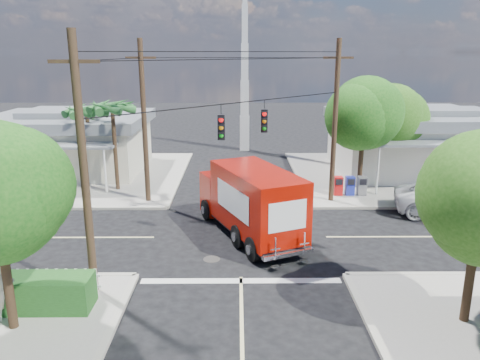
{
  "coord_description": "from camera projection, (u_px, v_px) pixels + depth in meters",
  "views": [
    {
      "loc": [
        -0.13,
        -20.19,
        8.28
      ],
      "look_at": [
        0.0,
        2.0,
        2.2
      ],
      "focal_mm": 35.0,
      "sensor_mm": 36.0,
      "label": 1
    }
  ],
  "objects": [
    {
      "name": "road_markings",
      "position": [
        240.0,
        250.0,
        20.24
      ],
      "size": [
        32.0,
        32.0,
        0.01
      ],
      "color": "beige",
      "rests_on": "ground"
    },
    {
      "name": "utility_poles",
      "position": [
        206.0,
        132.0,
        21.96
      ],
      "size": [
        12.0,
        10.68,
        9.0
      ],
      "color": "#473321",
      "rests_on": "ground"
    },
    {
      "name": "radio_tower",
      "position": [
        245.0,
        85.0,
        39.46
      ],
      "size": [
        0.8,
        0.8,
        17.0
      ],
      "color": "silver",
      "rests_on": "ground"
    },
    {
      "name": "picket_fence",
      "position": [
        14.0,
        281.0,
        16.03
      ],
      "size": [
        5.94,
        0.06,
        1.0
      ],
      "color": "silver",
      "rests_on": "sidewalk_sw"
    },
    {
      "name": "sidewalk_nw",
      "position": [
        81.0,
        176.0,
        32.07
      ],
      "size": [
        14.12,
        14.12,
        0.14
      ],
      "color": "#9B968C",
      "rests_on": "ground"
    },
    {
      "name": "pedestrian",
      "position": [
        4.0,
        291.0,
        14.56
      ],
      "size": [
        0.82,
        0.73,
        1.89
      ],
      "primitive_type": "imported",
      "rotation": [
        0.0,
        0.0,
        0.52
      ],
      "color": "beige",
      "rests_on": "sidewalk_sw"
    },
    {
      "name": "delivery_truck",
      "position": [
        250.0,
        201.0,
        21.46
      ],
      "size": [
        5.08,
        7.84,
        3.29
      ],
      "color": "black",
      "rests_on": "ground"
    },
    {
      "name": "parked_car",
      "position": [
        455.0,
        200.0,
        24.3
      ],
      "size": [
        6.54,
        4.06,
        1.69
      ],
      "primitive_type": "imported",
      "rotation": [
        0.0,
        0.0,
        1.35
      ],
      "color": "silver",
      "rests_on": "ground"
    },
    {
      "name": "building_ne",
      "position": [
        418.0,
        140.0,
        32.66
      ],
      "size": [
        11.8,
        10.2,
        4.5
      ],
      "color": "silver",
      "rests_on": "sidewalk_ne"
    },
    {
      "name": "vending_boxes",
      "position": [
        350.0,
        186.0,
        27.49
      ],
      "size": [
        1.9,
        0.5,
        1.1
      ],
      "color": "red",
      "rests_on": "sidewalk_ne"
    },
    {
      "name": "palm_nw_front",
      "position": [
        112.0,
        109.0,
        27.52
      ],
      "size": [
        3.01,
        3.08,
        5.59
      ],
      "color": "#422D1C",
      "rests_on": "sidewalk_nw"
    },
    {
      "name": "palm_nw_back",
      "position": [
        87.0,
        112.0,
        29.05
      ],
      "size": [
        3.01,
        3.08,
        5.19
      ],
      "color": "#422D1C",
      "rests_on": "sidewalk_nw"
    },
    {
      "name": "building_nw",
      "position": [
        70.0,
        141.0,
        33.02
      ],
      "size": [
        10.8,
        10.2,
        4.3
      ],
      "color": "beige",
      "rests_on": "sidewalk_nw"
    },
    {
      "name": "ground",
      "position": [
        240.0,
        237.0,
        21.66
      ],
      "size": [
        120.0,
        120.0,
        0.0
      ],
      "primitive_type": "plane",
      "color": "black",
      "rests_on": "ground"
    },
    {
      "name": "sidewalk_ne",
      "position": [
        397.0,
        176.0,
        32.19
      ],
      "size": [
        14.12,
        14.12,
        0.14
      ],
      "color": "#9B968C",
      "rests_on": "ground"
    },
    {
      "name": "tree_ne_back",
      "position": [
        396.0,
        120.0,
        29.25
      ],
      "size": [
        3.77,
        3.66,
        5.82
      ],
      "color": "#422D1C",
      "rests_on": "sidewalk_ne"
    },
    {
      "name": "tree_ne_front",
      "position": [
        364.0,
        115.0,
        26.96
      ],
      "size": [
        4.21,
        4.14,
        6.66
      ],
      "color": "#422D1C",
      "rests_on": "sidewalk_ne"
    }
  ]
}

